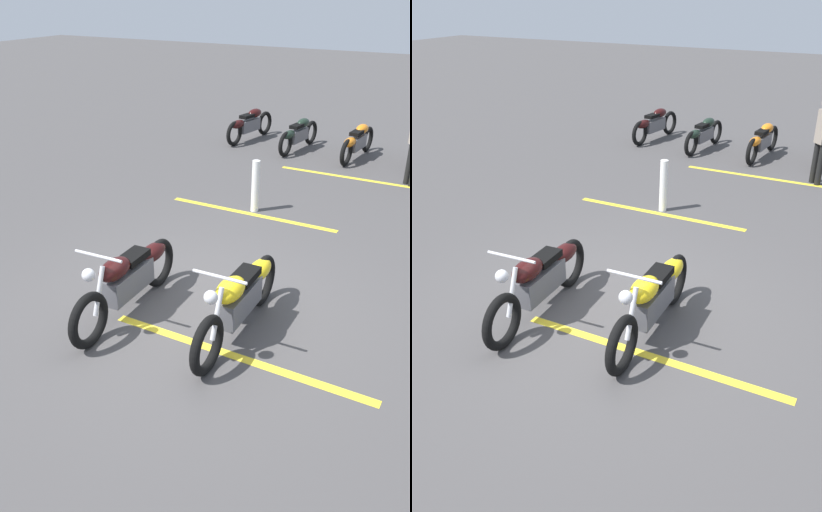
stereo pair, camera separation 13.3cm
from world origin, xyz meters
The scene contains 11 objects.
ground_plane centered at (0.00, 0.00, 0.00)m, with size 60.00×60.00×0.00m, color #474444.
motorcycle_bright_foreground centered at (-0.23, -0.70, 0.46)m, with size 2.23×0.62×1.04m.
motorcycle_dark_foreground centered at (-0.47, 0.71, 0.46)m, with size 2.23×0.62×1.04m.
motorcycle_row_left centered at (7.50, 0.01, 0.42)m, with size 2.04×0.34×0.77m.
motorcycle_row_center centered at (7.51, 1.48, 0.41)m, with size 1.99×0.36×0.75m.
motorcycle_row_right centered at (7.80, 2.94, 0.43)m, with size 2.07×0.44×0.78m.
bystander_near_row centered at (6.21, -1.46, 0.98)m, with size 0.31×0.31×1.76m.
bollard_post centered at (3.36, 0.73, 0.47)m, with size 0.14×0.14×0.95m, color white.
parking_stripe_near centered at (-0.69, -0.89, 0.00)m, with size 3.20×0.12×0.01m, color yellow.
parking_stripe_mid centered at (3.18, 0.72, 0.00)m, with size 3.20×0.12×0.01m, color yellow.
parking_stripe_far centered at (6.07, -0.33, 0.00)m, with size 3.20×0.12×0.01m, color yellow.
Camera 2 is at (-5.17, -2.85, 3.73)m, focal length 37.84 mm.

